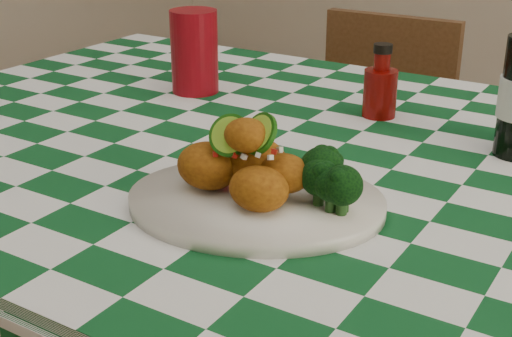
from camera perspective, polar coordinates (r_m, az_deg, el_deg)
The scene contains 6 objects.
plate at distance 0.90m, azimuth 0.00°, elevation -2.71°, with size 0.33×0.25×0.02m, color silver, non-canonical shape.
fried_chicken_pile at distance 0.88m, azimuth -0.42°, elevation 0.90°, with size 0.16×0.12×0.10m, color #9D580F, non-canonical shape.
broccoli_side at distance 0.85m, azimuth 5.80°, elevation -1.24°, with size 0.09×0.09×0.07m, color black, non-canonical shape.
red_tumbler at distance 1.38m, azimuth -4.95°, elevation 9.30°, with size 0.09×0.09×0.16m, color maroon.
ketchup_bottle at distance 1.25m, azimuth 9.95°, elevation 6.94°, with size 0.06×0.06×0.13m, color #6D0805, non-canonical shape.
wooden_chair_left at distance 1.95m, azimuth 8.26°, elevation -0.79°, with size 0.38×0.40×0.83m, color #472814, non-canonical shape.
Camera 1 is at (0.44, -0.90, 1.18)m, focal length 50.00 mm.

